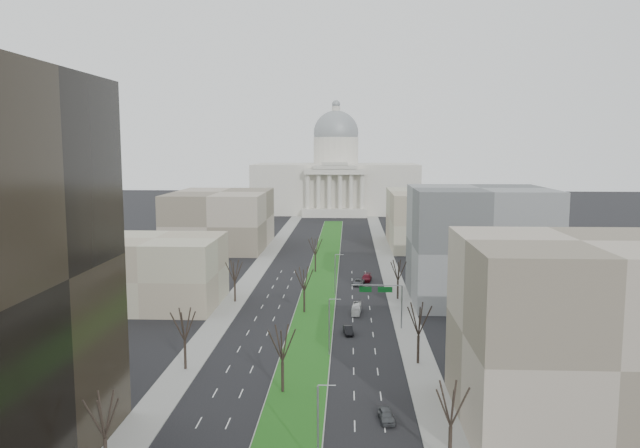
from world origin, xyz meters
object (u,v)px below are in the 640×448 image
(car_black, at_px, (348,330))
(car_grey_far, at_px, (359,282))
(car_grey_near, at_px, (386,415))
(car_red, at_px, (366,278))
(box_van, at_px, (356,309))

(car_black, bearing_deg, car_grey_far, 78.82)
(car_grey_near, bearing_deg, car_grey_far, 84.86)
(car_red, distance_m, box_van, 29.92)
(car_black, distance_m, car_red, 43.68)
(car_black, xyz_separation_m, car_red, (4.35, 43.47, 0.10))
(box_van, bearing_deg, car_grey_far, 92.50)
(car_grey_far, bearing_deg, box_van, -83.61)
(car_grey_near, xyz_separation_m, car_black, (-4.62, 34.53, -0.02))
(car_grey_far, relative_size, box_van, 0.77)
(car_grey_near, relative_size, car_red, 0.76)
(car_grey_near, distance_m, car_grey_far, 73.27)
(car_black, distance_m, car_grey_far, 38.77)
(car_red, relative_size, car_grey_far, 1.07)
(car_black, xyz_separation_m, car_grey_far, (2.37, 38.70, 0.01))
(car_black, relative_size, car_red, 0.77)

